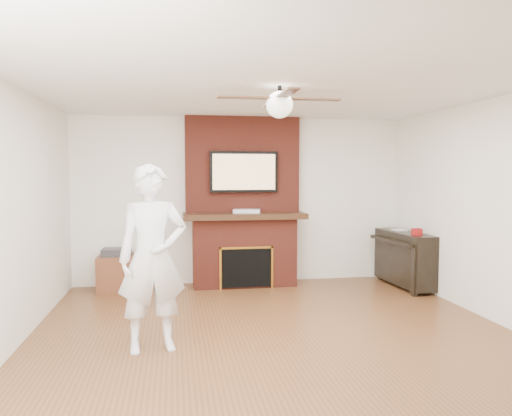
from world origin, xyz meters
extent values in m
cube|color=brown|center=(0.00, 0.00, -0.09)|extent=(5.36, 5.86, 0.18)
cube|color=white|center=(0.00, 0.00, 2.59)|extent=(5.36, 5.86, 0.18)
cube|color=white|center=(0.00, 2.84, 1.25)|extent=(5.36, 0.18, 2.50)
cube|color=white|center=(0.00, -2.84, 1.25)|extent=(5.36, 0.18, 2.50)
cube|color=maroon|center=(0.00, 2.50, 0.50)|extent=(1.50, 0.50, 1.00)
cube|color=black|center=(0.00, 2.47, 1.04)|extent=(1.78, 0.64, 0.08)
cube|color=maroon|center=(0.00, 2.65, 1.79)|extent=(1.70, 0.20, 1.42)
cube|color=black|center=(0.00, 2.25, 0.31)|extent=(0.70, 0.06, 0.55)
cube|color=#BF8C2D|center=(0.00, 2.24, 0.60)|extent=(0.78, 0.02, 0.03)
cube|color=#BF8C2D|center=(-0.38, 2.24, 0.31)|extent=(0.03, 0.02, 0.61)
cube|color=#BF8C2D|center=(0.38, 2.24, 0.31)|extent=(0.03, 0.02, 0.61)
cube|color=black|center=(0.00, 2.50, 1.68)|extent=(1.00, 0.07, 0.60)
cube|color=tan|center=(0.00, 2.47, 1.68)|extent=(0.92, 0.01, 0.52)
cylinder|color=black|center=(0.00, 0.00, 2.43)|extent=(0.04, 0.04, 0.14)
sphere|color=white|center=(0.00, 0.00, 2.32)|extent=(0.26, 0.26, 0.26)
cube|color=black|center=(0.33, 0.00, 2.38)|extent=(0.55, 0.11, 0.01)
cube|color=black|center=(0.00, 0.33, 2.38)|extent=(0.11, 0.55, 0.01)
cube|color=black|center=(-0.33, 0.00, 2.38)|extent=(0.55, 0.11, 0.01)
cube|color=black|center=(0.00, -0.33, 2.38)|extent=(0.11, 0.55, 0.01)
imported|color=silver|center=(-1.22, -0.07, 0.87)|extent=(0.71, 0.54, 1.75)
cube|color=brown|center=(-1.83, 2.48, 0.25)|extent=(0.52, 0.52, 0.50)
cube|color=#2D2C2F|center=(-1.83, 2.48, 0.55)|extent=(0.40, 0.32, 0.10)
cube|color=black|center=(2.31, 2.00, 0.43)|extent=(0.44, 1.25, 0.76)
cube|color=black|center=(2.18, 1.45, 0.33)|extent=(0.06, 0.09, 0.66)
cube|color=black|center=(2.18, 2.55, 0.33)|extent=(0.06, 0.09, 0.66)
cube|color=black|center=(2.10, 2.00, 0.68)|extent=(0.21, 1.14, 0.05)
cube|color=silver|center=(2.31, 2.24, 0.81)|extent=(0.17, 0.24, 0.01)
cube|color=#A11314|center=(2.31, 1.67, 0.85)|extent=(0.11, 0.11, 0.09)
cube|color=silver|center=(0.04, 2.45, 1.11)|extent=(0.43, 0.30, 0.06)
cylinder|color=#F6461C|center=(-0.06, 2.30, 0.05)|extent=(0.07, 0.07, 0.11)
cylinder|color=#2C7032|center=(-0.10, 2.38, 0.05)|extent=(0.07, 0.07, 0.10)
cylinder|color=beige|center=(0.09, 2.38, 0.05)|extent=(0.09, 0.09, 0.10)
cylinder|color=teal|center=(0.12, 2.38, 0.04)|extent=(0.06, 0.06, 0.07)
cylinder|color=brown|center=(-0.18, 2.38, 0.05)|extent=(0.07, 0.07, 0.10)
camera|label=1|loc=(-1.01, -4.76, 1.66)|focal=35.00mm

